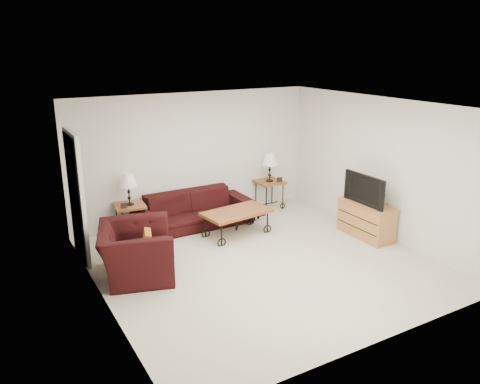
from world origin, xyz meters
The scene contains 20 objects.
ground centered at (0.00, 0.00, 0.00)m, with size 5.00×5.00×0.00m, color beige.
wall_back centered at (0.00, 2.50, 1.25)m, with size 5.00×0.02×2.50m, color silver.
wall_front centered at (0.00, -2.50, 1.25)m, with size 5.00×0.02×2.50m, color silver.
wall_left centered at (-2.50, 0.00, 1.25)m, with size 0.02×5.00×2.50m, color silver.
wall_right centered at (2.50, 0.00, 1.25)m, with size 0.02×5.00×2.50m, color silver.
ceiling centered at (0.00, 0.00, 2.50)m, with size 5.00×5.00×0.00m, color white.
doorway centered at (-2.47, 1.65, 1.02)m, with size 0.08×0.94×2.04m, color black.
sofa centered at (-0.27, 2.02, 0.33)m, with size 2.26×0.88×0.66m, color black.
side_table_left centered at (-1.45, 2.20, 0.29)m, with size 0.53×0.53×0.58m, color #964926.
side_table_right centered at (1.58, 2.20, 0.30)m, with size 0.55×0.55×0.60m, color #964926.
lamp_left centered at (-1.45, 2.20, 0.87)m, with size 0.33×0.33×0.58m, color black, non-canonical shape.
lamp_right centered at (1.58, 2.20, 0.89)m, with size 0.34×0.34×0.60m, color black, non-canonical shape.
photo_frame_left centered at (-1.60, 2.05, 0.63)m, with size 0.12×0.02×0.10m, color black.
photo_frame_right centered at (1.73, 2.05, 0.65)m, with size 0.12×0.02×0.10m, color black.
coffee_table centered at (0.23, 1.22, 0.23)m, with size 1.24×0.67×0.46m, color #964926.
armchair centered at (-1.88, 0.57, 0.39)m, with size 1.21×1.05×0.78m, color black.
throw_pillow centered at (-1.72, 0.52, 0.52)m, with size 0.35×0.09×0.35m, color #B76417.
tv_stand centered at (2.23, -0.01, 0.32)m, with size 0.44×1.06×0.63m, color #B37042.
television centered at (2.21, -0.01, 0.91)m, with size 0.95×0.12×0.55m, color black.
backpack centered at (1.01, 1.72, 0.19)m, with size 0.30×0.23×0.39m, color black.
Camera 1 is at (-3.77, -5.89, 3.35)m, focal length 35.62 mm.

